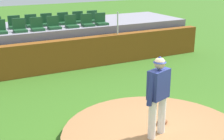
# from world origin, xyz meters

# --- Properties ---
(pitchers_mound) EXTENTS (4.29, 4.29, 0.22)m
(pitchers_mound) POSITION_xyz_m (0.00, 0.00, 0.11)
(pitchers_mound) COLOR #A57146
(pitchers_mound) RESTS_ON ground_plane
(pitcher) EXTENTS (0.79, 0.41, 1.83)m
(pitcher) POSITION_xyz_m (-0.04, -0.09, 1.28)
(pitcher) COLOR silver
(pitcher) RESTS_ON pitchers_mound
(fielding_glove) EXTENTS (0.32, 0.23, 0.11)m
(fielding_glove) POSITION_xyz_m (0.39, 0.28, 0.27)
(fielding_glove) COLOR brown
(fielding_glove) RESTS_ON pitchers_mound
(brick_barrier) EXTENTS (12.78, 0.40, 1.20)m
(brick_barrier) POSITION_xyz_m (0.00, 6.04, 0.60)
(brick_barrier) COLOR brown
(brick_barrier) RESTS_ON ground_plane
(fence_post_right) EXTENTS (0.06, 0.06, 0.92)m
(fence_post_right) POSITION_xyz_m (2.34, 6.04, 1.66)
(fence_post_right) COLOR silver
(fence_post_right) RESTS_ON brick_barrier
(bleacher_platform) EXTENTS (12.68, 3.20, 1.47)m
(bleacher_platform) POSITION_xyz_m (0.00, 8.12, 0.73)
(bleacher_platform) COLOR gray
(bleacher_platform) RESTS_ON ground_plane
(stadium_chair_0) EXTENTS (0.48, 0.44, 0.50)m
(stadium_chair_0) POSITION_xyz_m (-2.12, 7.08, 1.62)
(stadium_chair_0) COLOR #20502C
(stadium_chair_0) RESTS_ON bleacher_platform
(stadium_chair_1) EXTENTS (0.48, 0.44, 0.50)m
(stadium_chair_1) POSITION_xyz_m (-1.38, 7.06, 1.62)
(stadium_chair_1) COLOR #20502C
(stadium_chair_1) RESTS_ON bleacher_platform
(stadium_chair_2) EXTENTS (0.48, 0.44, 0.50)m
(stadium_chair_2) POSITION_xyz_m (-0.71, 7.05, 1.62)
(stadium_chair_2) COLOR #20502C
(stadium_chair_2) RESTS_ON bleacher_platform
(stadium_chair_3) EXTENTS (0.48, 0.44, 0.50)m
(stadium_chair_3) POSITION_xyz_m (-0.03, 7.08, 1.62)
(stadium_chair_3) COLOR #20502C
(stadium_chair_3) RESTS_ON bleacher_platform
(stadium_chair_4) EXTENTS (0.48, 0.44, 0.50)m
(stadium_chair_4) POSITION_xyz_m (0.72, 7.06, 1.62)
(stadium_chair_4) COLOR #20502C
(stadium_chair_4) RESTS_ON bleacher_platform
(stadium_chair_5) EXTENTS (0.48, 0.44, 0.50)m
(stadium_chair_5) POSITION_xyz_m (1.43, 7.04, 1.62)
(stadium_chair_5) COLOR #20502C
(stadium_chair_5) RESTS_ON bleacher_platform
(stadium_chair_6) EXTENTS (0.48, 0.44, 0.50)m
(stadium_chair_6) POSITION_xyz_m (2.08, 7.04, 1.62)
(stadium_chair_6) COLOR #20502C
(stadium_chair_6) RESTS_ON bleacher_platform
(stadium_chair_8) EXTENTS (0.48, 0.44, 0.50)m
(stadium_chair_8) POSITION_xyz_m (-1.39, 7.93, 1.62)
(stadium_chair_8) COLOR #20502C
(stadium_chair_8) RESTS_ON bleacher_platform
(stadium_chair_9) EXTENTS (0.48, 0.44, 0.50)m
(stadium_chair_9) POSITION_xyz_m (-0.70, 7.96, 1.62)
(stadium_chair_9) COLOR #20502C
(stadium_chair_9) RESTS_ON bleacher_platform
(stadium_chair_10) EXTENTS (0.48, 0.44, 0.50)m
(stadium_chair_10) POSITION_xyz_m (-0.03, 7.97, 1.62)
(stadium_chair_10) COLOR #20502C
(stadium_chair_10) RESTS_ON bleacher_platform
(stadium_chair_11) EXTENTS (0.48, 0.44, 0.50)m
(stadium_chair_11) POSITION_xyz_m (0.70, 7.94, 1.62)
(stadium_chair_11) COLOR #20502C
(stadium_chair_11) RESTS_ON bleacher_platform
(stadium_chair_12) EXTENTS (0.48, 0.44, 0.50)m
(stadium_chair_12) POSITION_xyz_m (1.41, 7.98, 1.62)
(stadium_chair_12) COLOR #20502C
(stadium_chair_12) RESTS_ON bleacher_platform
(stadium_chair_13) EXTENTS (0.48, 0.44, 0.50)m
(stadium_chair_13) POSITION_xyz_m (2.10, 7.93, 1.62)
(stadium_chair_13) COLOR #20502C
(stadium_chair_13) RESTS_ON bleacher_platform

